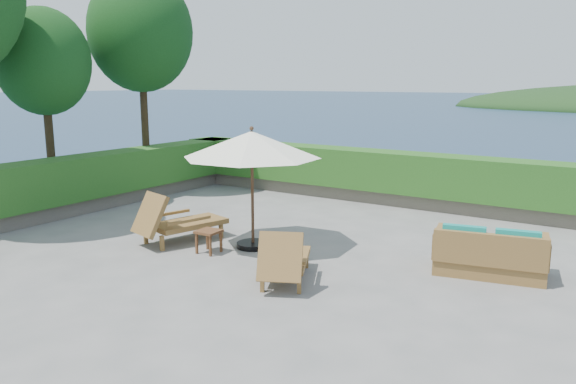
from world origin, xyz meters
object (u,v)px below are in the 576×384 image
Objects in this scene: side_table at (209,234)px; wicker_loveseat at (489,256)px; lounge_right at (285,259)px; patio_umbrella at (252,146)px; lounge_left at (176,221)px.

side_table is 0.23× the size of wicker_loveseat.
lounge_right is 3.35m from wicker_loveseat.
patio_umbrella is 2.53m from lounge_right.
lounge_left is at bearing 140.74° from lounge_right.
lounge_right is 4.03× the size of side_table.
lounge_right is at bearing -152.61° from wicker_loveseat.
lounge_left is at bearing 169.42° from side_table.
patio_umbrella is at bearing 115.10° from lounge_right.
patio_umbrella is at bearing 35.27° from lounge_left.
patio_umbrella is 2.17m from lounge_left.
wicker_loveseat is at bearing 11.48° from patio_umbrella.
side_table is (-2.02, 0.53, -0.03)m from lounge_right.
side_table is at bearing -172.78° from wicker_loveseat.
side_table is (0.98, -0.18, -0.08)m from lounge_left.
patio_umbrella is 1.81m from side_table.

